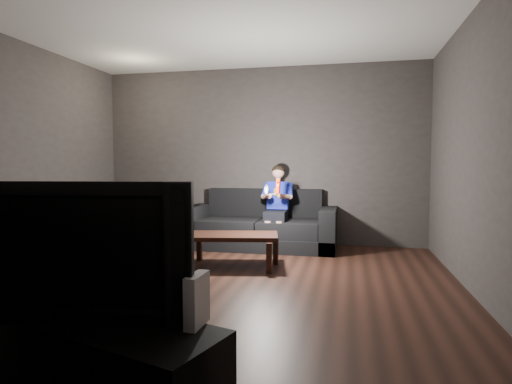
% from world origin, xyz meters
% --- Properties ---
extents(floor, '(5.00, 5.00, 0.00)m').
position_xyz_m(floor, '(0.00, 0.00, 0.00)').
color(floor, black).
rests_on(floor, ground).
extents(back_wall, '(5.00, 0.04, 2.70)m').
position_xyz_m(back_wall, '(0.00, 2.50, 1.35)').
color(back_wall, '#342E2D').
rests_on(back_wall, ground).
extents(front_wall, '(5.00, 0.04, 2.70)m').
position_xyz_m(front_wall, '(0.00, -2.50, 1.35)').
color(front_wall, '#342E2D').
rests_on(front_wall, ground).
extents(right_wall, '(0.04, 5.00, 2.70)m').
position_xyz_m(right_wall, '(2.50, 0.00, 1.35)').
color(right_wall, '#342E2D').
rests_on(right_wall, ground).
extents(ceiling, '(5.00, 5.00, 0.02)m').
position_xyz_m(ceiling, '(0.00, 0.00, 2.70)').
color(ceiling, silver).
rests_on(ceiling, back_wall).
extents(sofa, '(2.18, 0.94, 0.84)m').
position_xyz_m(sofa, '(0.10, 2.10, 0.28)').
color(sofa, black).
rests_on(sofa, floor).
extents(child, '(0.45, 0.55, 1.11)m').
position_xyz_m(child, '(0.35, 2.05, 0.72)').
color(child, black).
rests_on(child, sofa).
extents(wii_remote_red, '(0.06, 0.08, 0.20)m').
position_xyz_m(wii_remote_red, '(0.44, 1.62, 0.93)').
color(wii_remote_red, red).
rests_on(wii_remote_red, child).
extents(nunchuk_white, '(0.07, 0.09, 0.14)m').
position_xyz_m(nunchuk_white, '(0.28, 1.62, 0.88)').
color(nunchuk_white, white).
rests_on(nunchuk_white, child).
extents(wii_remote_black, '(0.07, 0.17, 0.03)m').
position_xyz_m(wii_remote_black, '(-0.88, 2.02, 0.61)').
color(wii_remote_black, black).
rests_on(wii_remote_black, sofa).
extents(coffee_table, '(1.16, 0.73, 0.39)m').
position_xyz_m(coffee_table, '(0.01, 0.85, 0.34)').
color(coffee_table, black).
rests_on(coffee_table, floor).
extents(media_console, '(1.50, 0.82, 0.52)m').
position_xyz_m(media_console, '(0.15, -2.27, 0.26)').
color(media_console, black).
rests_on(media_console, floor).
extents(tv, '(1.11, 0.32, 0.63)m').
position_xyz_m(tv, '(0.15, -2.27, 0.83)').
color(tv, black).
rests_on(tv, media_console).
extents(wii_console, '(0.06, 0.18, 0.23)m').
position_xyz_m(wii_console, '(0.72, -2.27, 0.63)').
color(wii_console, white).
rests_on(wii_console, media_console).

